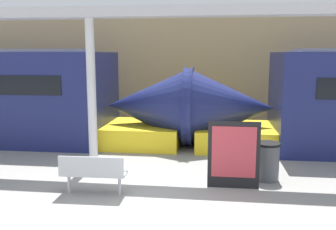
% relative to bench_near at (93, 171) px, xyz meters
% --- Properties ---
extents(ground_plane, '(60.00, 60.00, 0.00)m').
position_rel_bench_near_xyz_m(ground_plane, '(1.07, -0.34, -0.53)').
color(ground_plane, gray).
extents(station_wall, '(56.00, 0.20, 5.00)m').
position_rel_bench_near_xyz_m(station_wall, '(1.07, 8.58, 1.97)').
color(station_wall, tan).
rests_on(station_wall, ground_plane).
extents(bench_near, '(1.44, 0.47, 0.89)m').
position_rel_bench_near_xyz_m(bench_near, '(0.00, 0.00, 0.00)').
color(bench_near, '#ADB2B7').
rests_on(bench_near, ground_plane).
extents(trash_bin, '(0.60, 0.60, 0.93)m').
position_rel_bench_near_xyz_m(trash_bin, '(3.88, 1.51, -0.07)').
color(trash_bin, '#4C4F54').
rests_on(trash_bin, ground_plane).
extents(poster_board, '(1.17, 0.07, 1.55)m').
position_rel_bench_near_xyz_m(poster_board, '(3.04, 0.84, 0.25)').
color(poster_board, black).
rests_on(poster_board, ground_plane).
extents(support_column_near, '(0.24, 0.24, 3.98)m').
position_rel_bench_near_xyz_m(support_column_near, '(-0.76, 2.31, 1.46)').
color(support_column_near, silver).
rests_on(support_column_near, ground_plane).
extents(canopy_beam, '(28.00, 0.60, 0.28)m').
position_rel_bench_near_xyz_m(canopy_beam, '(-0.76, 2.31, 3.59)').
color(canopy_beam, '#B7B7BC').
rests_on(canopy_beam, support_column_near).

